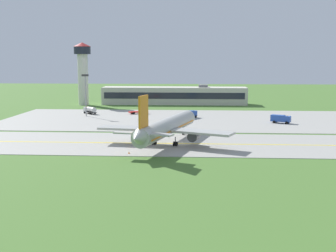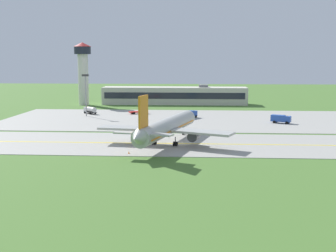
# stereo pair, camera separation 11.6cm
# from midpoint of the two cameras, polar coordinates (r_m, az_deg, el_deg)

# --- Properties ---
(ground_plane) EXTENTS (500.00, 500.00, 0.00)m
(ground_plane) POSITION_cam_midpoint_polar(r_m,az_deg,el_deg) (102.64, 1.65, -2.38)
(ground_plane) COLOR #47702D
(taxiway_strip) EXTENTS (240.00, 28.00, 0.10)m
(taxiway_strip) POSITION_cam_midpoint_polar(r_m,az_deg,el_deg) (102.63, 1.65, -2.35)
(taxiway_strip) COLOR #9E9B93
(taxiway_strip) RESTS_ON ground
(apron_pad) EXTENTS (140.00, 52.00, 0.10)m
(apron_pad) POSITION_cam_midpoint_polar(r_m,az_deg,el_deg) (144.18, 6.17, 0.84)
(apron_pad) COLOR #9E9B93
(apron_pad) RESTS_ON ground
(taxiway_centreline) EXTENTS (220.00, 0.60, 0.01)m
(taxiway_centreline) POSITION_cam_midpoint_polar(r_m,az_deg,el_deg) (102.62, 1.65, -2.32)
(taxiway_centreline) COLOR yellow
(taxiway_centreline) RESTS_ON taxiway_strip
(airplane_lead) EXTENTS (31.98, 39.05, 12.70)m
(airplane_lead) POSITION_cam_midpoint_polar(r_m,az_deg,el_deg) (101.43, -0.19, -0.14)
(airplane_lead) COLOR #ADADA8
(airplane_lead) RESTS_ON ground
(service_truck_baggage) EXTENTS (4.97, 6.16, 2.60)m
(service_truck_baggage) POSITION_cam_midpoint_polar(r_m,az_deg,el_deg) (146.76, 2.88, 1.60)
(service_truck_baggage) COLOR #264CA5
(service_truck_baggage) RESTS_ON ground
(service_truck_fuel) EXTENTS (6.62, 4.80, 2.59)m
(service_truck_fuel) POSITION_cam_midpoint_polar(r_m,az_deg,el_deg) (159.21, -3.70, 2.03)
(service_truck_fuel) COLOR red
(service_truck_fuel) RESTS_ON ground
(service_truck_catering) EXTENTS (5.68, 5.70, 2.65)m
(service_truck_catering) POSITION_cam_midpoint_polar(r_m,az_deg,el_deg) (160.76, -10.25, 2.10)
(service_truck_catering) COLOR silver
(service_truck_catering) RESTS_ON ground
(service_truck_pushback) EXTENTS (6.30, 4.41, 2.60)m
(service_truck_pushback) POSITION_cam_midpoint_polar(r_m,az_deg,el_deg) (139.49, 14.56, 0.95)
(service_truck_pushback) COLOR #264CA5
(service_truck_pushback) RESTS_ON ground
(terminal_building) EXTENTS (63.66, 10.54, 8.78)m
(terminal_building) POSITION_cam_midpoint_polar(r_m,az_deg,el_deg) (193.11, 0.84, 4.02)
(terminal_building) COLOR beige
(terminal_building) RESTS_ON ground
(control_tower) EXTENTS (7.60, 7.60, 26.99)m
(control_tower) POSITION_cam_midpoint_polar(r_m,az_deg,el_deg) (192.96, -11.17, 7.56)
(control_tower) COLOR silver
(control_tower) RESTS_ON ground
(apron_light_mast) EXTENTS (2.40, 0.50, 14.70)m
(apron_light_mast) POSITION_cam_midpoint_polar(r_m,az_deg,el_deg) (153.56, -10.82, 4.70)
(apron_light_mast) COLOR gray
(apron_light_mast) RESTS_ON ground
(traffic_cone_near_edge) EXTENTS (0.44, 0.44, 0.60)m
(traffic_cone_near_edge) POSITION_cam_midpoint_polar(r_m,az_deg,el_deg) (92.13, -5.19, -3.51)
(traffic_cone_near_edge) COLOR orange
(traffic_cone_near_edge) RESTS_ON ground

